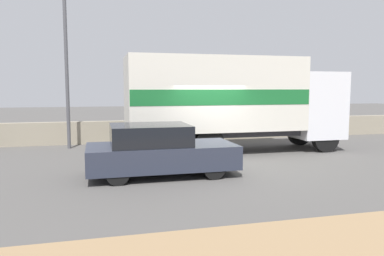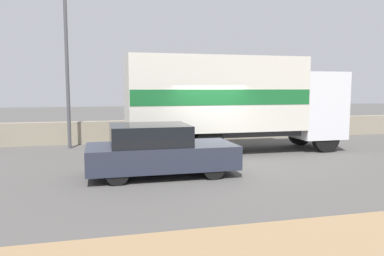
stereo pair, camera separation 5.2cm
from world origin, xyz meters
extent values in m
plane|color=#514F4C|center=(0.00, 0.00, 0.00)|extent=(80.00, 80.00, 0.00)
cube|color=gray|center=(0.00, 5.66, 0.49)|extent=(60.00, 0.35, 0.98)
cylinder|color=#4C4C51|center=(-4.84, 4.54, 3.47)|extent=(0.14, 0.14, 6.95)
cube|color=silver|center=(4.63, 2.17, 1.74)|extent=(1.76, 2.20, 2.55)
cube|color=black|center=(5.49, 2.17, 2.25)|extent=(0.06, 1.87, 1.12)
cube|color=#2D2D33|center=(0.52, 2.17, 0.74)|extent=(6.47, 1.27, 0.25)
cube|color=silver|center=(0.52, 2.17, 2.20)|extent=(6.47, 2.30, 2.67)
cube|color=#19662D|center=(0.52, 2.17, 2.10)|extent=(6.44, 2.32, 0.53)
cylinder|color=black|center=(4.63, 3.10, 0.52)|extent=(1.03, 0.28, 1.03)
cylinder|color=black|center=(4.63, 1.24, 0.52)|extent=(1.03, 0.28, 1.03)
cylinder|color=black|center=(-1.26, 3.10, 0.52)|extent=(1.03, 0.28, 1.03)
cylinder|color=black|center=(-1.26, 1.24, 0.52)|extent=(1.03, 0.28, 1.03)
cylinder|color=black|center=(0.03, 3.10, 0.52)|extent=(1.03, 0.28, 1.03)
cylinder|color=black|center=(0.03, 1.24, 0.52)|extent=(1.03, 0.28, 1.03)
cube|color=#282D3D|center=(-2.02, -0.99, 0.54)|extent=(4.05, 1.86, 0.64)
cube|color=black|center=(-2.34, -0.99, 1.14)|extent=(2.11, 1.72, 0.56)
cylinder|color=black|center=(-0.76, -0.18, 0.30)|extent=(0.59, 0.20, 0.59)
cylinder|color=black|center=(-0.76, -1.81, 0.30)|extent=(0.59, 0.20, 0.59)
cylinder|color=black|center=(-3.27, -0.18, 0.30)|extent=(0.59, 0.20, 0.59)
cylinder|color=black|center=(-3.27, -1.81, 0.30)|extent=(0.59, 0.20, 0.59)
camera|label=1|loc=(-3.74, -11.09, 2.40)|focal=35.00mm
camera|label=2|loc=(-3.69, -11.11, 2.40)|focal=35.00mm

